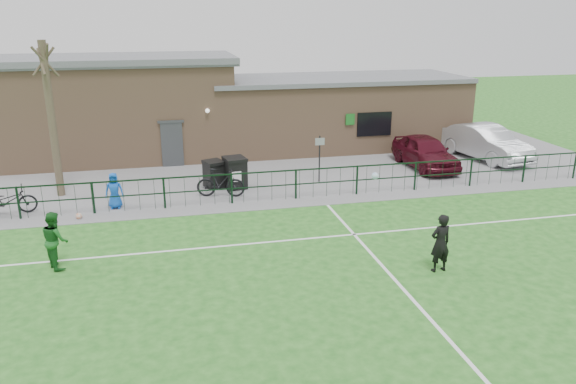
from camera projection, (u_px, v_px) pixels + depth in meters
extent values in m
plane|color=#215E1B|center=(332.00, 299.00, 14.29)|extent=(90.00, 90.00, 0.00)
cube|color=slate|center=(248.00, 165.00, 26.81)|extent=(34.00, 13.00, 0.02)
cube|color=white|center=(272.00, 202.00, 21.52)|extent=(28.00, 0.10, 0.01)
cube|color=white|center=(295.00, 240.00, 18.00)|extent=(28.00, 0.10, 0.01)
cube|color=white|center=(405.00, 291.00, 14.71)|extent=(0.10, 16.00, 0.01)
cube|color=black|center=(271.00, 186.00, 21.52)|extent=(28.00, 0.10, 1.20)
cylinder|color=#443829|center=(52.00, 121.00, 21.41)|extent=(0.30, 0.30, 6.00)
cube|color=black|center=(214.00, 175.00, 23.18)|extent=(0.92, 0.97, 1.04)
cube|color=black|center=(235.00, 174.00, 23.07)|extent=(0.95, 1.04, 1.21)
cylinder|color=black|center=(319.00, 159.00, 23.79)|extent=(0.06, 0.06, 2.00)
imported|color=#470C18|center=(425.00, 152.00, 26.05)|extent=(1.84, 4.43, 1.50)
imported|color=#B6B9BE|center=(485.00, 142.00, 27.56)|extent=(2.68, 5.29, 1.66)
imported|color=black|center=(7.00, 201.00, 19.99)|extent=(2.08, 1.11, 1.04)
imported|color=black|center=(221.00, 183.00, 21.96)|extent=(1.98, 1.01, 1.14)
imported|color=blue|center=(114.00, 191.00, 20.67)|extent=(0.67, 0.45, 1.34)
imported|color=black|center=(440.00, 243.00, 15.59)|extent=(0.66, 0.48, 1.70)
sphere|color=white|center=(375.00, 176.00, 17.25)|extent=(0.22, 0.22, 0.22)
imported|color=#1A5C20|center=(55.00, 240.00, 15.84)|extent=(0.92, 1.00, 1.67)
sphere|color=silver|center=(79.00, 216.00, 19.77)|extent=(0.23, 0.23, 0.23)
cube|color=#9D7758|center=(239.00, 117.00, 29.06)|extent=(24.00, 5.00, 3.50)
cube|color=#9D7758|center=(109.00, 74.00, 27.01)|extent=(11.52, 5.00, 1.20)
cube|color=#54565B|center=(107.00, 59.00, 26.79)|extent=(12.02, 5.40, 0.28)
cube|color=#54565B|center=(337.00, 79.00, 29.61)|extent=(13.44, 5.30, 0.22)
cube|color=#383A3D|center=(172.00, 145.00, 26.18)|extent=(1.00, 0.08, 2.10)
cube|color=black|center=(374.00, 124.00, 28.14)|extent=(1.80, 0.08, 1.20)
cube|color=#19661E|center=(350.00, 119.00, 27.72)|extent=(0.45, 0.04, 0.55)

